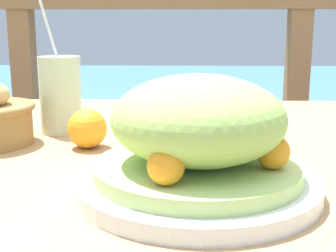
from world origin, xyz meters
TOP-DOWN VIEW (x-y plane):
  - patio_table at (0.00, 0.00)m, footprint 1.20×0.96m
  - railing_fence at (0.00, 0.81)m, footprint 2.80×0.08m
  - sea_backdrop at (0.00, 3.31)m, footprint 12.00×4.00m
  - salad_plate at (0.10, -0.20)m, footprint 0.30×0.30m
  - drink_glass at (-0.15, 0.11)m, footprint 0.08×0.08m
  - orange_near_basket at (-0.08, 0.00)m, footprint 0.06×0.06m

SIDE VIEW (x-z plane):
  - sea_backdrop at x=0.00m, z-range 0.00..0.41m
  - patio_table at x=0.00m, z-range 0.29..1.07m
  - railing_fence at x=0.00m, z-range 0.23..1.34m
  - orange_near_basket at x=-0.08m, z-range 0.77..0.84m
  - salad_plate at x=0.10m, z-range 0.77..0.91m
  - drink_glass at x=-0.15m, z-range 0.72..0.97m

